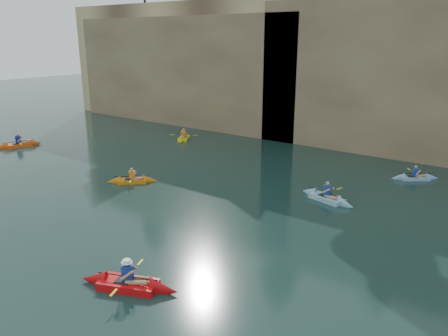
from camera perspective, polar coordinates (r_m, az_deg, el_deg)
The scene contains 12 objects.
ground at distance 15.56m, azimuth -5.57°, elevation -15.71°, with size 160.00×160.00×0.00m, color black.
cliff at distance 40.71m, azimuth 24.25°, elevation 12.05°, with size 70.00×16.00×12.00m, color tan.
cliff_slab_west at distance 43.42m, azimuth -5.61°, elevation 12.66°, with size 26.00×2.40×10.56m, color #96815B.
cliff_slab_center at distance 33.09m, azimuth 24.67°, elevation 10.71°, with size 24.00×2.40×11.40m, color #96815B.
sea_cave_west at distance 41.99m, azimuth -4.02°, elevation 8.05°, with size 4.50×1.00×4.00m, color black.
sea_cave_center at distance 34.80m, azimuth 13.95°, elevation 5.11°, with size 3.50×1.00×3.20m, color black.
main_kayaker at distance 15.90m, azimuth -12.39°, elevation -14.52°, with size 3.66×2.29×1.35m.
kayaker_orange at distance 26.53m, azimuth -11.90°, elevation -1.60°, with size 2.67×2.49×1.13m.
kayaker_ltblue_near at distance 23.79m, azimuth 13.26°, elevation -3.79°, with size 3.42×2.51×1.32m.
kayaker_yellow at distance 37.05m, azimuth -5.27°, elevation 3.93°, with size 2.14×2.90×1.21m.
kayaker_ltblue_mid at distance 28.94m, azimuth 23.64°, elevation -1.14°, with size 2.73×2.30×1.11m.
kayaker_extra_west at distance 38.09m, azimuth -25.23°, elevation 2.76°, with size 2.46×3.44×1.34m.
Camera 1 is at (8.92, -9.65, 8.34)m, focal length 35.00 mm.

